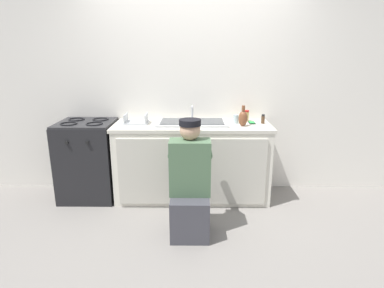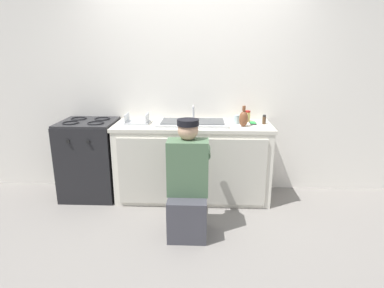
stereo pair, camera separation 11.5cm
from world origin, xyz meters
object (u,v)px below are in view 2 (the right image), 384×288
object	(u,v)px
plumber_person	(188,188)
condiment_jar	(247,116)
stove_range	(90,159)
spice_bottle_pepper	(264,120)
cell_phone	(253,123)
sink_double_basin	(193,122)
vase_decorative	(244,118)
water_glass	(237,119)
dish_rack_tray	(137,121)

from	to	relation	value
plumber_person	condiment_jar	distance (m)	1.29
stove_range	spice_bottle_pepper	bearing A→B (deg)	1.32
plumber_person	cell_phone	distance (m)	1.21
plumber_person	sink_double_basin	bearing A→B (deg)	89.08
stove_range	plumber_person	size ratio (longest dim) A/B	0.84
sink_double_basin	condiment_jar	world-z (taller)	sink_double_basin
vase_decorative	cell_phone	world-z (taller)	vase_decorative
plumber_person	water_glass	size ratio (longest dim) A/B	11.04
spice_bottle_pepper	cell_phone	bearing A→B (deg)	171.69
sink_double_basin	spice_bottle_pepper	bearing A→B (deg)	3.15
dish_rack_tray	condiment_jar	xyz separation A→B (m)	(1.28, 0.16, 0.04)
plumber_person	cell_phone	size ratio (longest dim) A/B	7.89
sink_double_basin	plumber_person	world-z (taller)	plumber_person
sink_double_basin	stove_range	size ratio (longest dim) A/B	0.86
cell_phone	vase_decorative	bearing A→B (deg)	-129.46
sink_double_basin	plumber_person	distance (m)	0.93
plumber_person	spice_bottle_pepper	world-z (taller)	plumber_person
stove_range	spice_bottle_pepper	xyz separation A→B (m)	(2.04, 0.05, 0.48)
stove_range	water_glass	xyz separation A→B (m)	(1.73, 0.05, 0.48)
plumber_person	condiment_jar	world-z (taller)	plumber_person
vase_decorative	cell_phone	xyz separation A→B (m)	(0.13, 0.15, -0.08)
stove_range	plumber_person	bearing A→B (deg)	-33.68
condiment_jar	dish_rack_tray	bearing A→B (deg)	-173.01
plumber_person	spice_bottle_pepper	bearing A→B (deg)	45.93
condiment_jar	spice_bottle_pepper	xyz separation A→B (m)	(0.18, -0.14, -0.01)
water_glass	dish_rack_tray	bearing A→B (deg)	-179.04
stove_range	water_glass	size ratio (longest dim) A/B	9.33
plumber_person	dish_rack_tray	bearing A→B (deg)	127.07
cell_phone	stove_range	bearing A→B (deg)	-178.05
sink_double_basin	stove_range	distance (m)	1.31
condiment_jar	cell_phone	distance (m)	0.14
sink_double_basin	cell_phone	xyz separation A→B (m)	(0.69, 0.06, -0.01)
stove_range	dish_rack_tray	bearing A→B (deg)	2.86
water_glass	plumber_person	bearing A→B (deg)	-121.09
plumber_person	water_glass	distance (m)	1.11
spice_bottle_pepper	water_glass	distance (m)	0.31
sink_double_basin	spice_bottle_pepper	distance (m)	0.82
plumber_person	vase_decorative	world-z (taller)	vase_decorative
plumber_person	water_glass	world-z (taller)	plumber_person
sink_double_basin	water_glass	size ratio (longest dim) A/B	8.00
dish_rack_tray	condiment_jar	distance (m)	1.29
condiment_jar	spice_bottle_pepper	world-z (taller)	condiment_jar
sink_double_basin	vase_decorative	xyz separation A→B (m)	(0.56, -0.09, 0.07)
condiment_jar	vase_decorative	world-z (taller)	vase_decorative
sink_double_basin	dish_rack_tray	world-z (taller)	sink_double_basin
plumber_person	cell_phone	world-z (taller)	plumber_person
spice_bottle_pepper	vase_decorative	size ratio (longest dim) A/B	0.46
condiment_jar	sink_double_basin	bearing A→B (deg)	-163.90
condiment_jar	plumber_person	bearing A→B (deg)	-123.21
dish_rack_tray	spice_bottle_pepper	world-z (taller)	dish_rack_tray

